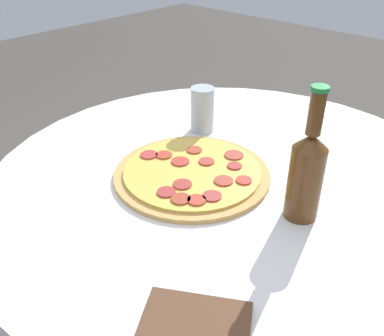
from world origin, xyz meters
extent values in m
cylinder|color=white|center=(0.00, 0.00, 0.34)|extent=(0.09, 0.09, 0.64)
cylinder|color=white|center=(0.00, 0.00, 0.67)|extent=(1.06, 1.06, 0.02)
cylinder|color=tan|center=(0.06, -0.06, 0.69)|extent=(0.34, 0.34, 0.01)
cylinder|color=#E0BC4C|center=(0.06, -0.06, 0.69)|extent=(0.30, 0.30, 0.01)
cylinder|color=#A13C26|center=(0.16, 0.00, 0.70)|extent=(0.04, 0.04, 0.00)
cylinder|color=#B5352B|center=(0.05, -0.10, 0.70)|extent=(0.04, 0.04, 0.00)
cylinder|color=#A43A33|center=(0.11, 0.04, 0.70)|extent=(0.04, 0.04, 0.00)
cylinder|color=#A23C27|center=(-0.01, -0.11, 0.70)|extent=(0.04, 0.04, 0.00)
cylinder|color=#B83327|center=(0.02, 0.05, 0.70)|extent=(0.03, 0.03, 0.00)
cylinder|color=#A2312D|center=(-0.01, 0.00, 0.70)|extent=(0.03, 0.03, 0.00)
cylinder|color=#A5382B|center=(0.01, -0.06, 0.70)|extent=(0.04, 0.04, 0.00)
cylinder|color=#AE3733|center=(0.08, -0.17, 0.70)|extent=(0.04, 0.04, 0.00)
cylinder|color=#B43B2B|center=(0.14, 0.03, 0.70)|extent=(0.04, 0.04, 0.00)
cylinder|color=#A1352D|center=(0.12, -0.03, 0.70)|extent=(0.04, 0.04, 0.00)
cylinder|color=#A73C2B|center=(0.05, 0.02, 0.70)|extent=(0.04, 0.04, 0.00)
cylinder|color=#B23A29|center=(0.06, -0.15, 0.70)|extent=(0.04, 0.04, 0.00)
cylinder|color=#A23E2E|center=(-0.05, -0.03, 0.70)|extent=(0.04, 0.04, 0.00)
cylinder|color=#A43332|center=(0.16, -0.04, 0.70)|extent=(0.04, 0.04, 0.00)
cylinder|color=#563314|center=(0.02, 0.18, 0.75)|extent=(0.06, 0.06, 0.14)
cone|color=#563314|center=(0.02, 0.18, 0.84)|extent=(0.06, 0.06, 0.03)
cylinder|color=#563314|center=(0.02, 0.18, 0.89)|extent=(0.03, 0.03, 0.08)
cylinder|color=#1E8438|center=(0.02, 0.18, 0.93)|extent=(0.03, 0.03, 0.01)
cylinder|color=#ADBCC6|center=(-0.12, -0.19, 0.74)|extent=(0.06, 0.06, 0.12)
camera|label=1|loc=(0.64, 0.48, 1.18)|focal=40.00mm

